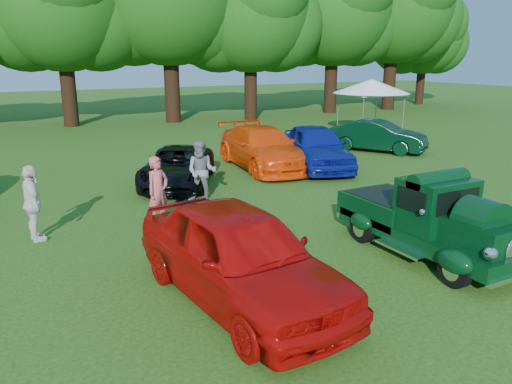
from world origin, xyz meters
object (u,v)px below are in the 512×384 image
back_car_orange (263,148)px  canopy_tent (371,87)px  red_convertible (240,254)px  spectator_white (33,204)px  back_car_black (178,166)px  back_car_blue (316,147)px  spectator_pink (158,191)px  spectator_grey (202,172)px  hero_pickup (427,221)px  back_car_green (378,136)px

back_car_orange → canopy_tent: canopy_tent is taller
red_convertible → spectator_white: bearing=115.1°
back_car_black → back_car_blue: size_ratio=0.93×
back_car_black → spectator_white: spectator_white is taller
spectator_pink → spectator_grey: bearing=13.6°
hero_pickup → spectator_pink: size_ratio=2.46×
spectator_pink → spectator_white: 2.88m
back_car_orange → back_car_blue: (1.75, -1.01, 0.04)m
red_convertible → spectator_white: 5.65m
back_car_blue → spectator_white: spectator_white is taller
hero_pickup → spectator_white: size_ratio=2.45×
back_car_blue → spectator_pink: spectator_pink is taller
spectator_pink → canopy_tent: bearing=5.8°
hero_pickup → spectator_grey: (-2.79, 5.99, 0.17)m
back_car_green → spectator_pink: bearing=171.8°
back_car_orange → back_car_green: back_car_orange is taller
back_car_green → canopy_tent: size_ratio=0.96×
back_car_green → spectator_grey: bearing=168.5°
back_car_green → spectator_white: spectator_white is taller
back_car_blue → spectator_grey: spectator_grey is taller
red_convertible → back_car_green: 15.33m
back_car_orange → back_car_green: size_ratio=1.27×
back_car_blue → spectator_pink: bearing=-135.0°
back_car_green → hero_pickup: bearing=-158.8°
back_car_black → back_car_green: (9.98, 1.60, 0.07)m
spectator_grey → canopy_tent: 14.83m
back_car_black → back_car_orange: bearing=43.0°
back_car_orange → back_car_blue: back_car_blue is taller
hero_pickup → spectator_white: bearing=147.1°
back_car_orange → spectator_pink: size_ratio=3.01×
back_car_green → canopy_tent: 4.93m
back_car_black → back_car_orange: size_ratio=0.84×
red_convertible → spectator_white: spectator_white is taller
hero_pickup → back_car_blue: (2.76, 8.21, 0.08)m
canopy_tent → spectator_grey: bearing=-149.2°
back_car_green → back_car_blue: bearing=167.4°
hero_pickup → back_car_blue: 8.66m
canopy_tent → back_car_orange: bearing=-154.0°
red_convertible → back_car_orange: size_ratio=0.93×
canopy_tent → back_car_blue: bearing=-143.1°
back_car_black → back_car_blue: 5.52m
hero_pickup → back_car_blue: size_ratio=0.91×
red_convertible → spectator_grey: spectator_grey is taller
red_convertible → back_car_black: red_convertible is taller
red_convertible → spectator_grey: 6.27m
back_car_black → back_car_blue: (5.52, -0.02, 0.20)m
spectator_grey → back_car_black: bearing=123.4°
spectator_grey → back_car_green: bearing=55.2°
back_car_blue → spectator_white: (-10.18, -3.41, 0.07)m
back_car_black → spectator_grey: 2.26m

